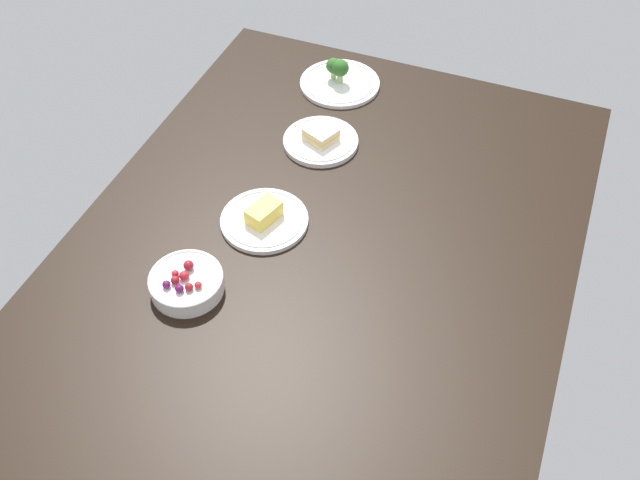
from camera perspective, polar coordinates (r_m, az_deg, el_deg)
name	(u,v)px	position (r cm, az deg, el deg)	size (l,w,h in cm)	color
dining_table	(320,252)	(156.88, 0.00, -0.98)	(146.09, 107.19, 4.00)	black
plate_sandwich	(321,140)	(179.27, 0.06, 8.02)	(18.76, 18.76, 4.50)	white
plate_cheese	(264,219)	(159.87, -4.47, 1.72)	(19.73, 19.73, 5.00)	white
bowl_berries	(186,282)	(148.49, -10.63, -3.35)	(15.35, 15.35, 5.80)	white
plate_broccoli	(339,80)	(198.59, 1.55, 12.66)	(21.72, 21.72, 7.92)	white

